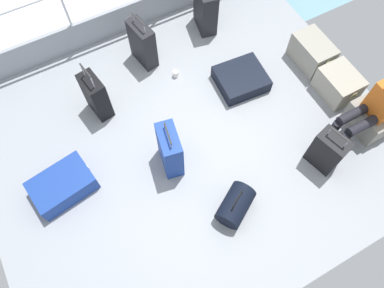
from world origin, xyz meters
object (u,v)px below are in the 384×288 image
cargo_crate_2 (371,118)px  suitcase_5 (327,151)px  suitcase_3 (206,9)px  suitcase_1 (96,96)px  suitcase_4 (241,79)px  suitcase_0 (63,185)px  suitcase_2 (170,150)px  passenger_seated (373,108)px  cargo_crate_1 (338,84)px  paper_cup (176,74)px  duffel_bag (235,205)px  suitcase_6 (143,44)px  cargo_crate_0 (312,52)px

cargo_crate_2 → suitcase_5: bearing=-81.1°
cargo_crate_2 → suitcase_3: bearing=-158.3°
cargo_crate_2 → suitcase_1: bearing=-122.5°
suitcase_4 → suitcase_0: bearing=-83.3°
suitcase_0 → suitcase_3: size_ratio=0.88×
suitcase_2 → suitcase_3: suitcase_3 is taller
passenger_seated → cargo_crate_1: bearing=167.0°
cargo_crate_1 → paper_cup: bearing=-125.7°
cargo_crate_2 → suitcase_1: suitcase_1 is taller
cargo_crate_1 → duffel_bag: duffel_bag is taller
cargo_crate_1 → suitcase_3: bearing=-153.1°
suitcase_5 → suitcase_6: 2.85m
suitcase_3 → suitcase_4: (1.19, -0.09, -0.24)m
cargo_crate_1 → cargo_crate_2: size_ratio=1.01×
suitcase_3 → suitcase_6: bearing=-82.1°
passenger_seated → suitcase_0: (-1.06, -3.67, -0.42)m
suitcase_4 → suitcase_3: bearing=175.5°
suitcase_3 → paper_cup: size_ratio=8.84×
cargo_crate_1 → suitcase_0: (-0.43, -3.81, -0.05)m
passenger_seated → suitcase_0: size_ratio=1.37×
suitcase_0 → duffel_bag: duffel_bag is taller
cargo_crate_1 → suitcase_5: (0.76, -0.83, 0.11)m
cargo_crate_2 → duffel_bag: 2.16m
suitcase_1 → suitcase_4: (0.54, 1.91, -0.23)m
cargo_crate_2 → cargo_crate_1: bearing=-176.8°
suitcase_1 → suitcase_6: size_ratio=1.08×
passenger_seated → suitcase_5: (0.13, -0.68, -0.26)m
cargo_crate_1 → suitcase_1: (-1.30, -2.99, 0.14)m
cargo_crate_1 → passenger_seated: 0.74m
cargo_crate_1 → suitcase_3: (-1.95, -0.99, 0.16)m
cargo_crate_2 → passenger_seated: size_ratio=0.53×
cargo_crate_0 → suitcase_5: 1.61m
cargo_crate_1 → paper_cup: (-1.31, -1.83, -0.14)m
suitcase_4 → suitcase_6: (-1.04, -1.01, 0.23)m
passenger_seated → suitcase_3: 2.71m
paper_cup → passenger_seated: bearing=41.0°
suitcase_2 → suitcase_5: bearing=61.8°
suitcase_6 → duffel_bag: size_ratio=1.42×
cargo_crate_0 → suitcase_5: size_ratio=0.88×
suitcase_6 → paper_cup: suitcase_6 is taller
passenger_seated → suitcase_2: (-0.76, -2.36, -0.21)m
duffel_bag → paper_cup: bearing=172.0°
suitcase_0 → suitcase_1: bearing=136.2°
suitcase_5 → suitcase_2: bearing=-118.2°
suitcase_0 → suitcase_3: bearing=118.1°
suitcase_1 → suitcase_3: 2.10m
suitcase_4 → paper_cup: bearing=-126.7°
suitcase_3 → duffel_bag: 2.95m
suitcase_4 → paper_cup: (-0.56, -0.75, -0.05)m
passenger_seated → duffel_bag: bearing=-85.7°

